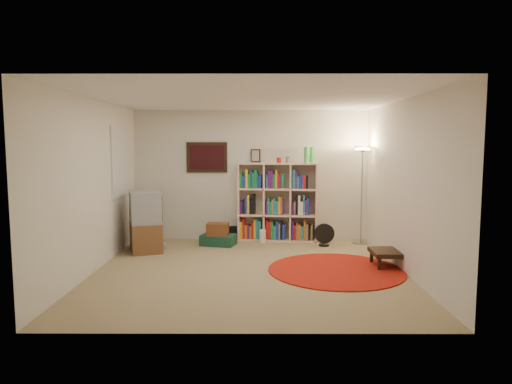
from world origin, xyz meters
TOP-DOWN VIEW (x-y plane):
  - room at (-0.05, 0.05)m, footprint 4.54×4.54m
  - bookshelf at (0.49, 2.14)m, footprint 1.54×0.59m
  - floor_lamp at (2.05, 1.83)m, footprint 0.42×0.42m
  - floor_fan at (1.34, 1.62)m, footprint 0.37×0.22m
  - tv_stand at (-1.82, 1.25)m, footprint 0.71×0.84m
  - dvd_box at (-1.65, 1.34)m, footprint 0.35×0.31m
  - suitcase at (-0.60, 1.70)m, footprint 0.68×0.53m
  - wicker_basket at (-0.60, 1.65)m, footprint 0.41×0.30m
  - duffel_bag at (-0.26, 2.29)m, footprint 0.41×0.36m
  - paper_towel at (0.22, 1.89)m, footprint 0.13×0.13m
  - red_rug at (1.28, -0.00)m, footprint 1.99×1.99m
  - side_table at (2.13, 0.21)m, footprint 0.56×0.56m

SIDE VIEW (x-z plane):
  - red_rug at x=1.28m, z-range 0.00..0.02m
  - dvd_box at x=-1.65m, z-range 0.00..0.10m
  - suitcase at x=-0.60m, z-range 0.00..0.19m
  - paper_towel at x=0.22m, z-range 0.00..0.25m
  - duffel_bag at x=-0.26m, z-range 0.00..0.26m
  - floor_fan at x=1.34m, z-range 0.00..0.41m
  - side_table at x=2.13m, z-range 0.09..0.34m
  - wicker_basket at x=-0.60m, z-range 0.19..0.42m
  - tv_stand at x=-1.82m, z-range -0.02..1.02m
  - bookshelf at x=0.49m, z-range -0.17..1.63m
  - room at x=-0.05m, z-range -0.01..2.53m
  - floor_lamp at x=2.05m, z-range 0.60..2.42m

